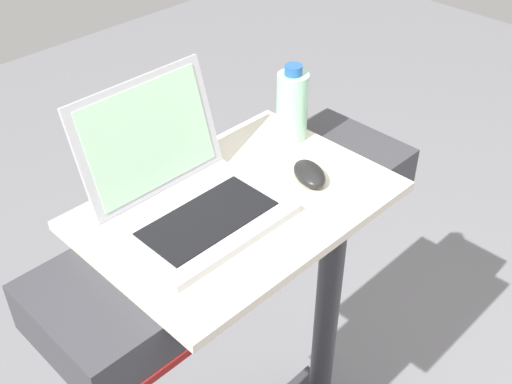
{
  "coord_description": "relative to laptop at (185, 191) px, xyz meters",
  "views": [
    {
      "loc": [
        -0.71,
        -0.05,
        1.93
      ],
      "look_at": [
        0.0,
        0.65,
        1.18
      ],
      "focal_mm": 45.1,
      "sensor_mm": 36.0,
      "label": 1
    }
  ],
  "objects": [
    {
      "name": "computer_mouse",
      "position": [
        0.25,
        -0.1,
        -0.03
      ],
      "size": [
        0.1,
        0.12,
        0.03
      ],
      "primitive_type": "ellipsoid",
      "rotation": [
        0.0,
        0.0,
        -0.46
      ],
      "color": "black",
      "rests_on": "desk_board"
    },
    {
      "name": "laptop",
      "position": [
        0.0,
        0.0,
        0.0
      ],
      "size": [
        0.32,
        0.3,
        0.24
      ],
      "rotation": [
        0.0,
        0.0,
        0.08
      ],
      "color": "#B7B7BC",
      "rests_on": "desk_board"
    },
    {
      "name": "desk_board",
      "position": [
        0.1,
        -0.05,
        -0.06
      ],
      "size": [
        0.62,
        0.43,
        0.02
      ],
      "primitive_type": "cube",
      "color": "beige",
      "rests_on": "treadmill_base"
    },
    {
      "name": "water_bottle",
      "position": [
        0.35,
        0.04,
        0.03
      ],
      "size": [
        0.07,
        0.07,
        0.18
      ],
      "color": "#9EDBB2",
      "rests_on": "desk_board"
    }
  ]
}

